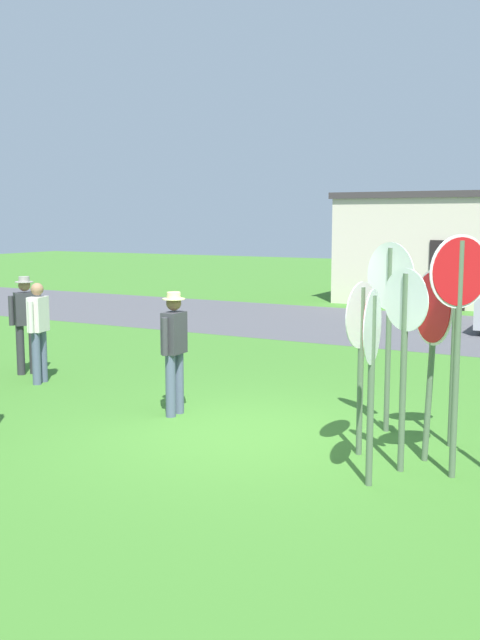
{
  "coord_description": "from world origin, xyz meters",
  "views": [
    {
      "loc": [
        4.43,
        -8.04,
        2.74
      ],
      "look_at": [
        -0.59,
        1.13,
        1.3
      ],
      "focal_mm": 41.41,
      "sensor_mm": 36.0,
      "label": 1
    }
  ],
  "objects_px": {
    "stop_sign_rear_left": "(390,301)",
    "stop_sign_rear_right": "(405,336)",
    "person_near_signs": "(39,327)",
    "person_holding_notes": "(26,319)",
    "person_with_sunhat": "(174,346)",
    "stop_sign_nearest": "(361,338)",
    "stop_sign_leaning_right": "(459,313)",
    "stop_sign_center_cluster": "(371,353)",
    "stop_sign_low_front": "(455,316)",
    "stop_sign_far_back": "(432,330)"
  },
  "relations": [
    {
      "from": "stop_sign_far_back",
      "to": "person_holding_notes",
      "type": "height_order",
      "value": "stop_sign_far_back"
    },
    {
      "from": "stop_sign_rear_right",
      "to": "person_near_signs",
      "type": "bearing_deg",
      "value": 168.26
    },
    {
      "from": "person_near_signs",
      "to": "stop_sign_rear_left",
      "type": "bearing_deg",
      "value": 0.43
    },
    {
      "from": "person_near_signs",
      "to": "stop_sign_nearest",
      "type": "bearing_deg",
      "value": -9.84
    },
    {
      "from": "stop_sign_low_front",
      "to": "person_with_sunhat",
      "type": "xyz_separation_m",
      "value": [
        -3.74,
        -0.4,
        -0.61
      ]
    },
    {
      "from": "stop_sign_rear_left",
      "to": "stop_sign_rear_right",
      "type": "xyz_separation_m",
      "value": [
        0.61,
        -1.41,
        -0.2
      ]
    },
    {
      "from": "stop_sign_nearest",
      "to": "person_holding_notes",
      "type": "distance_m",
      "value": 6.87
    },
    {
      "from": "stop_sign_leaning_right",
      "to": "stop_sign_nearest",
      "type": "relative_size",
      "value": 1.27
    },
    {
      "from": "stop_sign_low_front",
      "to": "stop_sign_rear_right",
      "type": "xyz_separation_m",
      "value": [
        -0.27,
        -1.16,
        -0.1
      ]
    },
    {
      "from": "stop_sign_center_cluster",
      "to": "stop_sign_low_front",
      "type": "bearing_deg",
      "value": 75.86
    },
    {
      "from": "stop_sign_low_front",
      "to": "stop_sign_rear_left",
      "type": "distance_m",
      "value": 0.92
    },
    {
      "from": "stop_sign_rear_left",
      "to": "stop_sign_nearest",
      "type": "distance_m",
      "value": 1.13
    },
    {
      "from": "person_near_signs",
      "to": "person_with_sunhat",
      "type": "height_order",
      "value": "person_with_sunhat"
    },
    {
      "from": "stop_sign_leaning_right",
      "to": "stop_sign_rear_left",
      "type": "height_order",
      "value": "stop_sign_leaning_right"
    },
    {
      "from": "stop_sign_nearest",
      "to": "stop_sign_rear_right",
      "type": "distance_m",
      "value": 0.7
    },
    {
      "from": "stop_sign_rear_left",
      "to": "stop_sign_rear_right",
      "type": "bearing_deg",
      "value": -66.64
    },
    {
      "from": "stop_sign_far_back",
      "to": "person_with_sunhat",
      "type": "relative_size",
      "value": 1.26
    },
    {
      "from": "stop_sign_rear_left",
      "to": "person_holding_notes",
      "type": "distance_m",
      "value": 6.74
    },
    {
      "from": "stop_sign_far_back",
      "to": "stop_sign_center_cluster",
      "type": "relative_size",
      "value": 1.07
    },
    {
      "from": "stop_sign_leaning_right",
      "to": "person_near_signs",
      "type": "relative_size",
      "value": 1.53
    },
    {
      "from": "stop_sign_far_back",
      "to": "stop_sign_rear_left",
      "type": "height_order",
      "value": "stop_sign_rear_left"
    },
    {
      "from": "stop_sign_far_back",
      "to": "stop_sign_center_cluster",
      "type": "distance_m",
      "value": 1.15
    },
    {
      "from": "stop_sign_center_cluster",
      "to": "stop_sign_rear_right",
      "type": "bearing_deg",
      "value": 74.15
    },
    {
      "from": "stop_sign_low_front",
      "to": "stop_sign_center_cluster",
      "type": "relative_size",
      "value": 1.17
    },
    {
      "from": "stop_sign_far_back",
      "to": "stop_sign_rear_right",
      "type": "relative_size",
      "value": 0.98
    },
    {
      "from": "person_near_signs",
      "to": "stop_sign_rear_right",
      "type": "bearing_deg",
      "value": -11.74
    },
    {
      "from": "stop_sign_leaning_right",
      "to": "stop_sign_center_cluster",
      "type": "xyz_separation_m",
      "value": [
        -0.71,
        -0.66,
        -0.38
      ]
    },
    {
      "from": "person_with_sunhat",
      "to": "stop_sign_nearest",
      "type": "bearing_deg",
      "value": -8.53
    },
    {
      "from": "stop_sign_low_front",
      "to": "stop_sign_center_cluster",
      "type": "bearing_deg",
      "value": -104.14
    },
    {
      "from": "stop_sign_far_back",
      "to": "person_near_signs",
      "type": "distance_m",
      "value": 6.82
    },
    {
      "from": "stop_sign_rear_left",
      "to": "person_near_signs",
      "type": "height_order",
      "value": "stop_sign_rear_left"
    },
    {
      "from": "stop_sign_center_cluster",
      "to": "person_with_sunhat",
      "type": "xyz_separation_m",
      "value": [
        -3.3,
        1.35,
        -0.41
      ]
    },
    {
      "from": "stop_sign_center_cluster",
      "to": "stop_sign_rear_right",
      "type": "distance_m",
      "value": 0.62
    },
    {
      "from": "stop_sign_nearest",
      "to": "person_near_signs",
      "type": "height_order",
      "value": "stop_sign_nearest"
    },
    {
      "from": "stop_sign_rear_left",
      "to": "person_with_sunhat",
      "type": "relative_size",
      "value": 1.41
    },
    {
      "from": "stop_sign_leaning_right",
      "to": "person_with_sunhat",
      "type": "bearing_deg",
      "value": 170.25
    },
    {
      "from": "stop_sign_leaning_right",
      "to": "person_near_signs",
      "type": "distance_m",
      "value": 7.28
    },
    {
      "from": "stop_sign_nearest",
      "to": "person_holding_notes",
      "type": "bearing_deg",
      "value": 167.6
    },
    {
      "from": "stop_sign_leaning_right",
      "to": "person_near_signs",
      "type": "height_order",
      "value": "stop_sign_leaning_right"
    },
    {
      "from": "stop_sign_rear_right",
      "to": "stop_sign_far_back",
      "type": "bearing_deg",
      "value": 72.24
    },
    {
      "from": "stop_sign_low_front",
      "to": "stop_sign_rear_left",
      "type": "xyz_separation_m",
      "value": [
        -0.88,
        0.26,
        0.11
      ]
    },
    {
      "from": "stop_sign_rear_right",
      "to": "person_holding_notes",
      "type": "distance_m",
      "value": 7.54
    },
    {
      "from": "stop_sign_low_front",
      "to": "stop_sign_leaning_right",
      "type": "xyz_separation_m",
      "value": [
        0.27,
        -1.08,
        0.17
      ]
    },
    {
      "from": "person_near_signs",
      "to": "person_holding_notes",
      "type": "bearing_deg",
      "value": 148.89
    },
    {
      "from": "stop_sign_nearest",
      "to": "person_with_sunhat",
      "type": "xyz_separation_m",
      "value": [
        -2.86,
        0.43,
        -0.4
      ]
    },
    {
      "from": "stop_sign_center_cluster",
      "to": "person_holding_notes",
      "type": "distance_m",
      "value": 7.54
    },
    {
      "from": "stop_sign_nearest",
      "to": "stop_sign_low_front",
      "type": "bearing_deg",
      "value": 43.35
    },
    {
      "from": "stop_sign_center_cluster",
      "to": "person_with_sunhat",
      "type": "relative_size",
      "value": 1.18
    },
    {
      "from": "stop_sign_leaning_right",
      "to": "stop_sign_rear_left",
      "type": "distance_m",
      "value": 1.77
    },
    {
      "from": "stop_sign_nearest",
      "to": "stop_sign_rear_right",
      "type": "xyz_separation_m",
      "value": [
        0.6,
        -0.33,
        0.11
      ]
    }
  ]
}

